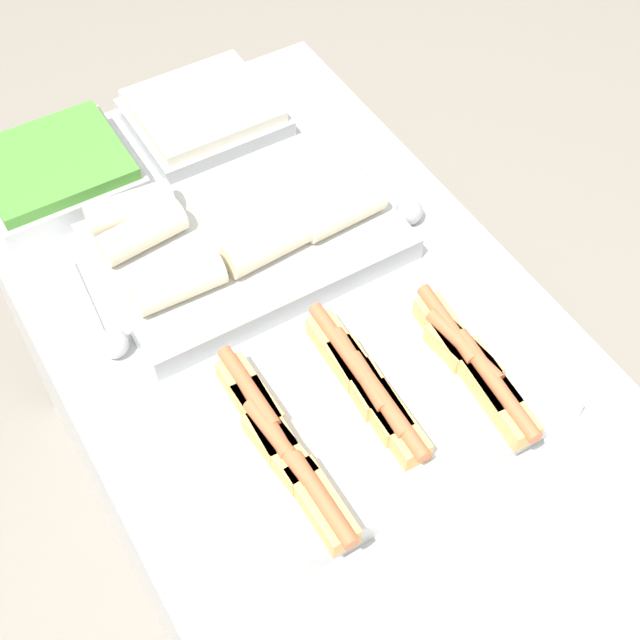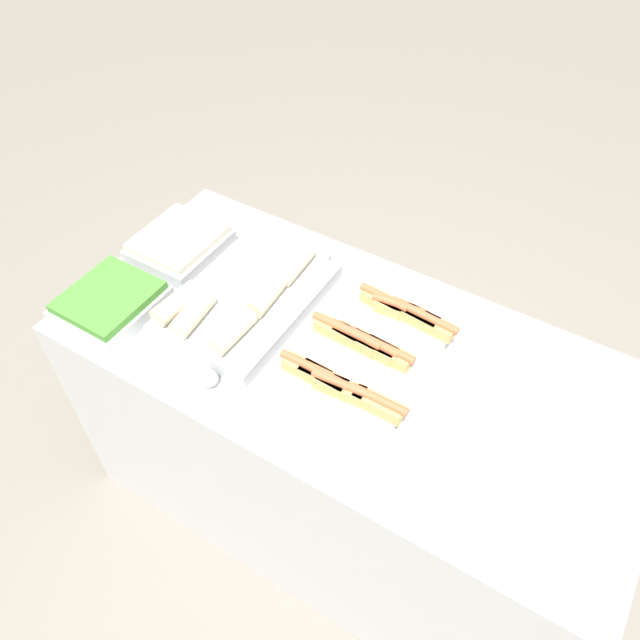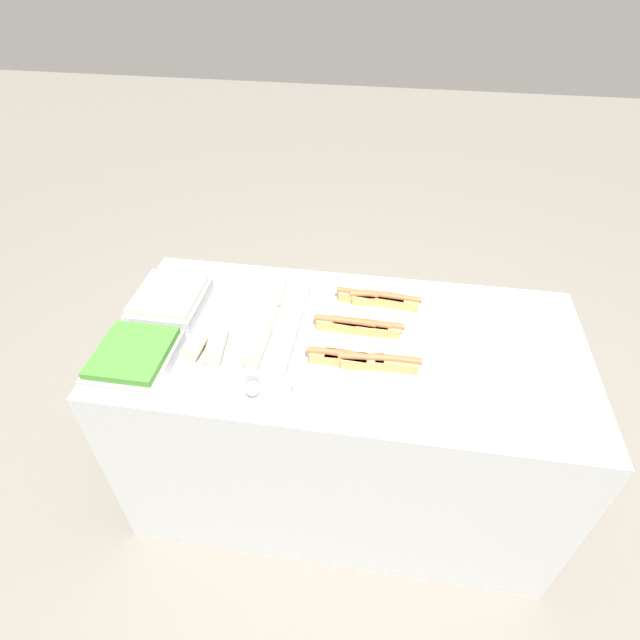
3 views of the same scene
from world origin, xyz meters
TOP-DOWN VIEW (x-y plane):
  - ground_plane at (0.00, 0.00)m, footprint 12.00×12.00m
  - counter at (0.00, 0.00)m, footprint 1.63×0.78m
  - tray_hotdogs at (0.05, -0.00)m, footprint 0.38×0.54m
  - tray_wraps at (-0.34, -0.01)m, footprint 0.34×0.50m
  - tray_side_front at (-0.66, -0.22)m, footprint 0.24×0.27m
  - tray_side_back at (-0.66, 0.08)m, footprint 0.24×0.27m
  - serving_spoon_near at (-0.27, -0.28)m, footprint 0.24×0.05m
  - serving_spoon_far at (-0.27, 0.28)m, footprint 0.24×0.05m

SIDE VIEW (x-z plane):
  - ground_plane at x=0.00m, z-range 0.00..0.00m
  - counter at x=0.00m, z-range 0.00..0.86m
  - serving_spoon_far at x=-0.27m, z-range 0.86..0.91m
  - serving_spoon_near at x=-0.27m, z-range 0.86..0.91m
  - tray_side_front at x=-0.66m, z-range 0.86..0.93m
  - tray_side_back at x=-0.66m, z-range 0.86..0.93m
  - tray_wraps at x=-0.34m, z-range 0.84..0.95m
  - tray_hotdogs at x=0.05m, z-range 0.85..0.95m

